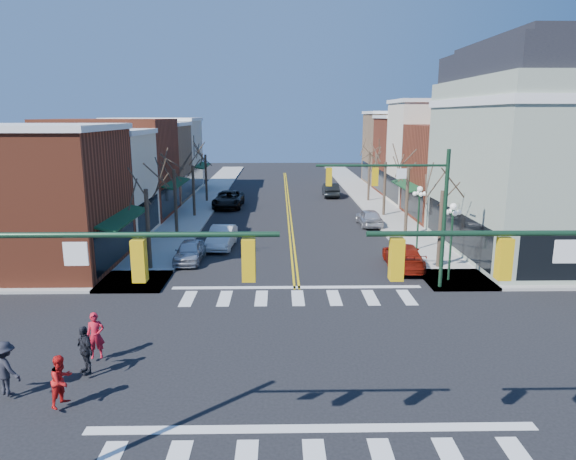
{
  "coord_description": "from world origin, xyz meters",
  "views": [
    {
      "loc": [
        -0.91,
        -17.72,
        8.8
      ],
      "look_at": [
        -0.44,
        9.07,
        2.8
      ],
      "focal_mm": 32.0,
      "sensor_mm": 36.0,
      "label": 1
    }
  ],
  "objects_px": {
    "lamppost_corner": "(452,229)",
    "pedestrian_red_a": "(96,336)",
    "car_left_far": "(228,199)",
    "car_right_far": "(331,190)",
    "pedestrian_dark_a": "(85,350)",
    "car_right_near": "(403,256)",
    "pedestrian_dark_b": "(6,368)",
    "lamppost_midblock": "(419,207)",
    "car_left_mid": "(222,237)",
    "pedestrian_red_b": "(62,380)",
    "victorian_corner": "(556,150)",
    "car_left_near": "(190,251)",
    "car_right_mid": "(369,217)"
  },
  "relations": [
    {
      "from": "car_left_mid",
      "to": "pedestrian_red_b",
      "type": "height_order",
      "value": "pedestrian_red_b"
    },
    {
      "from": "lamppost_midblock",
      "to": "car_right_near",
      "type": "xyz_separation_m",
      "value": [
        -1.8,
        -3.73,
        -2.24
      ]
    },
    {
      "from": "car_left_mid",
      "to": "pedestrian_dark_b",
      "type": "xyz_separation_m",
      "value": [
        -4.73,
        -18.99,
        0.31
      ]
    },
    {
      "from": "victorian_corner",
      "to": "lamppost_midblock",
      "type": "xyz_separation_m",
      "value": [
        -8.3,
        0.5,
        -3.7
      ]
    },
    {
      "from": "lamppost_corner",
      "to": "car_right_near",
      "type": "xyz_separation_m",
      "value": [
        -1.8,
        2.77,
        -2.24
      ]
    },
    {
      "from": "lamppost_midblock",
      "to": "car_right_far",
      "type": "bearing_deg",
      "value": 98.24
    },
    {
      "from": "lamppost_corner",
      "to": "car_left_mid",
      "type": "height_order",
      "value": "lamppost_corner"
    },
    {
      "from": "lamppost_corner",
      "to": "pedestrian_red_a",
      "type": "bearing_deg",
      "value": -150.8
    },
    {
      "from": "lamppost_midblock",
      "to": "car_right_far",
      "type": "relative_size",
      "value": 0.94
    },
    {
      "from": "victorian_corner",
      "to": "lamppost_corner",
      "type": "distance_m",
      "value": 10.89
    },
    {
      "from": "pedestrian_dark_a",
      "to": "pedestrian_dark_b",
      "type": "distance_m",
      "value": 2.39
    },
    {
      "from": "lamppost_corner",
      "to": "pedestrian_red_a",
      "type": "relative_size",
      "value": 2.51
    },
    {
      "from": "car_left_far",
      "to": "car_right_near",
      "type": "distance_m",
      "value": 23.9
    },
    {
      "from": "car_left_mid",
      "to": "car_right_far",
      "type": "distance_m",
      "value": 24.26
    },
    {
      "from": "car_left_near",
      "to": "pedestrian_red_a",
      "type": "relative_size",
      "value": 2.26
    },
    {
      "from": "lamppost_midblock",
      "to": "car_right_far",
      "type": "xyz_separation_m",
      "value": [
        -3.4,
        23.47,
        -2.2
      ]
    },
    {
      "from": "pedestrian_dark_a",
      "to": "pedestrian_red_a",
      "type": "bearing_deg",
      "value": 136.2
    },
    {
      "from": "lamppost_midblock",
      "to": "car_left_far",
      "type": "height_order",
      "value": "lamppost_midblock"
    },
    {
      "from": "car_right_far",
      "to": "pedestrian_dark_a",
      "type": "distance_m",
      "value": 41.79
    },
    {
      "from": "pedestrian_red_a",
      "to": "pedestrian_dark_a",
      "type": "distance_m",
      "value": 1.13
    },
    {
      "from": "lamppost_midblock",
      "to": "car_left_mid",
      "type": "relative_size",
      "value": 0.98
    },
    {
      "from": "victorian_corner",
      "to": "lamppost_corner",
      "type": "relative_size",
      "value": 3.29
    },
    {
      "from": "lamppost_corner",
      "to": "pedestrian_dark_b",
      "type": "xyz_separation_m",
      "value": [
        -17.73,
        -11.3,
        -1.93
      ]
    },
    {
      "from": "car_right_far",
      "to": "pedestrian_dark_b",
      "type": "height_order",
      "value": "pedestrian_dark_b"
    },
    {
      "from": "car_right_mid",
      "to": "pedestrian_red_b",
      "type": "bearing_deg",
      "value": 59.29
    },
    {
      "from": "lamppost_midblock",
      "to": "car_left_far",
      "type": "bearing_deg",
      "value": 129.9
    },
    {
      "from": "car_right_far",
      "to": "lamppost_corner",
      "type": "bearing_deg",
      "value": 96.72
    },
    {
      "from": "car_left_far",
      "to": "car_right_far",
      "type": "relative_size",
      "value": 1.25
    },
    {
      "from": "car_right_mid",
      "to": "lamppost_midblock",
      "type": "bearing_deg",
      "value": 99.77
    },
    {
      "from": "car_left_near",
      "to": "car_right_mid",
      "type": "height_order",
      "value": "car_right_mid"
    },
    {
      "from": "car_right_near",
      "to": "victorian_corner",
      "type": "bearing_deg",
      "value": -157.64
    },
    {
      "from": "lamppost_midblock",
      "to": "pedestrian_dark_b",
      "type": "xyz_separation_m",
      "value": [
        -17.73,
        -17.8,
        -1.93
      ]
    },
    {
      "from": "lamppost_corner",
      "to": "car_right_far",
      "type": "bearing_deg",
      "value": 96.47
    },
    {
      "from": "car_left_far",
      "to": "car_right_far",
      "type": "height_order",
      "value": "car_left_far"
    },
    {
      "from": "victorian_corner",
      "to": "car_left_near",
      "type": "height_order",
      "value": "victorian_corner"
    },
    {
      "from": "car_left_far",
      "to": "car_right_near",
      "type": "xyz_separation_m",
      "value": [
        12.24,
        -20.52,
        -0.08
      ]
    },
    {
      "from": "car_left_far",
      "to": "car_left_near",
      "type": "bearing_deg",
      "value": -89.93
    },
    {
      "from": "pedestrian_red_a",
      "to": "car_right_near",
      "type": "bearing_deg",
      "value": 28.17
    },
    {
      "from": "pedestrian_red_a",
      "to": "pedestrian_dark_b",
      "type": "xyz_separation_m",
      "value": [
        -1.95,
        -2.48,
        0.02
      ]
    },
    {
      "from": "lamppost_midblock",
      "to": "car_right_mid",
      "type": "bearing_deg",
      "value": 102.7
    },
    {
      "from": "lamppost_midblock",
      "to": "pedestrian_red_b",
      "type": "height_order",
      "value": "lamppost_midblock"
    },
    {
      "from": "lamppost_midblock",
      "to": "pedestrian_red_a",
      "type": "height_order",
      "value": "lamppost_midblock"
    },
    {
      "from": "victorian_corner",
      "to": "car_right_far",
      "type": "xyz_separation_m",
      "value": [
        -11.7,
        23.97,
        -5.9
      ]
    },
    {
      "from": "car_left_near",
      "to": "pedestrian_dark_a",
      "type": "height_order",
      "value": "pedestrian_dark_a"
    },
    {
      "from": "car_right_far",
      "to": "pedestrian_red_a",
      "type": "xyz_separation_m",
      "value": [
        -12.38,
        -38.79,
        0.25
      ]
    },
    {
      "from": "pedestrian_dark_a",
      "to": "pedestrian_dark_b",
      "type": "relative_size",
      "value": 0.96
    },
    {
      "from": "car_right_near",
      "to": "pedestrian_dark_b",
      "type": "bearing_deg",
      "value": 46.11
    },
    {
      "from": "car_left_near",
      "to": "car_right_far",
      "type": "height_order",
      "value": "car_right_far"
    },
    {
      "from": "pedestrian_red_a",
      "to": "pedestrian_dark_a",
      "type": "relative_size",
      "value": 1.01
    },
    {
      "from": "car_right_near",
      "to": "pedestrian_dark_a",
      "type": "relative_size",
      "value": 2.91
    }
  ]
}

